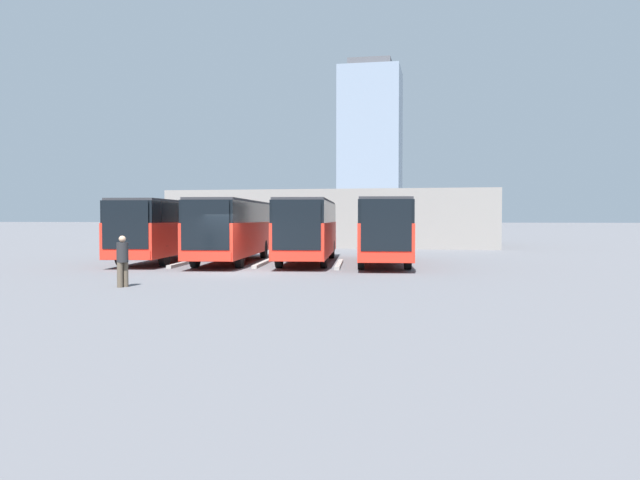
% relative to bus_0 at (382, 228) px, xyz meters
% --- Properties ---
extents(ground_plane, '(600.00, 600.00, 0.00)m').
position_rel_bus_0_xyz_m(ground_plane, '(5.83, 6.02, -1.82)').
color(ground_plane, '#5B5B60').
extents(bus_0, '(3.79, 11.71, 3.26)m').
position_rel_bus_0_xyz_m(bus_0, '(0.00, 0.00, 0.00)').
color(bus_0, red).
rests_on(bus_0, ground_plane).
extents(curb_divider_0, '(0.90, 5.37, 0.15)m').
position_rel_bus_0_xyz_m(curb_divider_0, '(1.95, 1.70, -1.74)').
color(curb_divider_0, '#9E9E99').
rests_on(curb_divider_0, ground_plane).
extents(bus_1, '(3.79, 11.71, 3.26)m').
position_rel_bus_0_xyz_m(bus_1, '(3.89, -0.12, 0.00)').
color(bus_1, red).
rests_on(bus_1, ground_plane).
extents(curb_divider_1, '(0.90, 5.37, 0.15)m').
position_rel_bus_0_xyz_m(curb_divider_1, '(5.83, 1.58, -1.74)').
color(curb_divider_1, '#9E9E99').
rests_on(curb_divider_1, ground_plane).
extents(bus_2, '(3.79, 11.71, 3.26)m').
position_rel_bus_0_xyz_m(bus_2, '(7.77, 0.60, 0.00)').
color(bus_2, red).
rests_on(bus_2, ground_plane).
extents(curb_divider_2, '(0.90, 5.37, 0.15)m').
position_rel_bus_0_xyz_m(curb_divider_2, '(9.72, 2.31, -1.74)').
color(curb_divider_2, '#9E9E99').
rests_on(curb_divider_2, ground_plane).
extents(bus_3, '(3.79, 11.71, 3.26)m').
position_rel_bus_0_xyz_m(bus_3, '(11.66, 0.36, 0.00)').
color(bus_3, red).
rests_on(bus_3, ground_plane).
extents(pedestrian, '(0.52, 0.52, 1.75)m').
position_rel_bus_0_xyz_m(pedestrian, '(7.63, 12.41, -0.88)').
color(pedestrian, brown).
rests_on(pedestrian, ground_plane).
extents(station_building, '(26.26, 14.66, 4.58)m').
position_rel_bus_0_xyz_m(station_building, '(5.83, -21.12, 0.50)').
color(station_building, gray).
rests_on(station_building, ground_plane).
extents(office_tower, '(18.24, 18.24, 49.79)m').
position_rel_bus_0_xyz_m(office_tower, '(18.28, -158.62, 22.48)').
color(office_tower, '#7F8EA3').
rests_on(office_tower, ground_plane).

